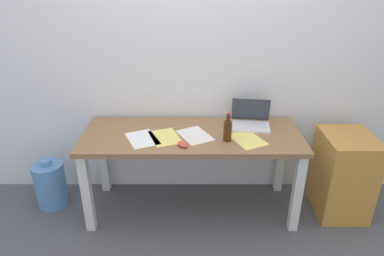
{
  "coord_description": "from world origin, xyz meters",
  "views": [
    {
      "loc": [
        0.0,
        -2.5,
        1.96
      ],
      "look_at": [
        0.0,
        0.0,
        0.78
      ],
      "focal_mm": 32.28,
      "sensor_mm": 36.0,
      "label": 1
    }
  ],
  "objects": [
    {
      "name": "paper_yellow_folder",
      "position": [
        -0.21,
        -0.07,
        0.74
      ],
      "size": [
        0.3,
        0.35,
        0.0
      ],
      "primitive_type": "cube",
      "rotation": [
        0.0,
        0.0,
        0.35
      ],
      "color": "#F4E06B",
      "rests_on": "desk"
    },
    {
      "name": "water_cooler_jug",
      "position": [
        -1.26,
        0.05,
        0.21
      ],
      "size": [
        0.27,
        0.27,
        0.46
      ],
      "color": "#598CC6",
      "rests_on": "ground"
    },
    {
      "name": "paper_sheet_center",
      "position": [
        0.02,
        -0.03,
        0.74
      ],
      "size": [
        0.32,
        0.36,
        0.0
      ],
      "primitive_type": "cube",
      "rotation": [
        0.0,
        0.0,
        0.48
      ],
      "color": "white",
      "rests_on": "desk"
    },
    {
      "name": "computer_mouse",
      "position": [
        -0.07,
        -0.22,
        0.75
      ],
      "size": [
        0.11,
        0.12,
        0.03
      ],
      "primitive_type": "ellipsoid",
      "rotation": [
        0.0,
        0.0,
        0.59
      ],
      "color": "#D84C38",
      "rests_on": "desk"
    },
    {
      "name": "paper_sheet_front_left",
      "position": [
        -0.39,
        -0.09,
        0.74
      ],
      "size": [
        0.31,
        0.36,
        0.0
      ],
      "primitive_type": "cube",
      "rotation": [
        0.0,
        0.0,
        0.43
      ],
      "color": "white",
      "rests_on": "desk"
    },
    {
      "name": "filing_cabinet",
      "position": [
        1.28,
        -0.02,
        0.36
      ],
      "size": [
        0.4,
        0.48,
        0.72
      ],
      "primitive_type": "cube",
      "color": "#C68938",
      "rests_on": "ground"
    },
    {
      "name": "paper_sheet_front_right",
      "position": [
        0.43,
        -0.1,
        0.74
      ],
      "size": [
        0.32,
        0.36,
        0.0
      ],
      "primitive_type": "cube",
      "rotation": [
        0.0,
        0.0,
        0.45
      ],
      "color": "#F4E06B",
      "rests_on": "desk"
    },
    {
      "name": "ground_plane",
      "position": [
        0.0,
        0.0,
        0.0
      ],
      "size": [
        8.0,
        8.0,
        0.0
      ],
      "primitive_type": "plane",
      "color": "#515459"
    },
    {
      "name": "desk",
      "position": [
        0.0,
        0.0,
        0.63
      ],
      "size": [
        1.77,
        0.67,
        0.73
      ],
      "color": "olive",
      "rests_on": "ground"
    },
    {
      "name": "beer_bottle",
      "position": [
        0.27,
        -0.12,
        0.82
      ],
      "size": [
        0.06,
        0.06,
        0.23
      ],
      "color": "#47280F",
      "rests_on": "desk"
    },
    {
      "name": "laptop_right",
      "position": [
        0.49,
        0.15,
        0.78
      ],
      "size": [
        0.35,
        0.29,
        0.22
      ],
      "color": "silver",
      "rests_on": "desk"
    },
    {
      "name": "back_wall",
      "position": [
        0.0,
        0.4,
        1.3
      ],
      "size": [
        5.2,
        0.08,
        2.6
      ],
      "primitive_type": "cube",
      "color": "white",
      "rests_on": "ground"
    }
  ]
}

